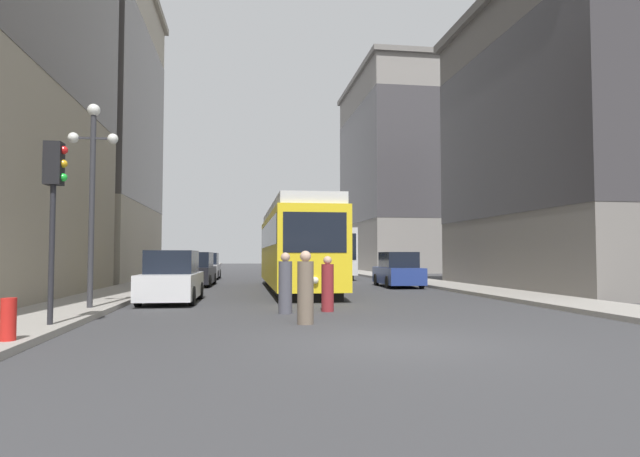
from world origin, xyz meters
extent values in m
plane|color=#38383A|center=(0.00, 0.00, 0.00)|extent=(200.00, 200.00, 0.00)
cube|color=gray|center=(-7.85, 40.00, 0.07)|extent=(2.57, 120.00, 0.15)
cube|color=gray|center=(7.85, 40.00, 0.07)|extent=(2.57, 120.00, 0.15)
cube|color=black|center=(-0.35, 15.50, 0.17)|extent=(2.22, 13.00, 0.35)
cube|color=yellow|center=(-0.35, 15.50, 1.90)|extent=(2.61, 14.13, 3.10)
cube|color=black|center=(-0.35, 15.50, 2.60)|extent=(2.64, 13.57, 1.08)
cube|color=silver|center=(-0.35, 15.50, 3.67)|extent=(2.41, 13.85, 0.44)
cube|color=black|center=(-0.36, 8.45, 2.44)|extent=(2.21, 0.08, 1.40)
sphere|color=#F2EACC|center=(-0.36, 8.38, 0.80)|extent=(0.24, 0.24, 0.24)
cube|color=black|center=(3.31, 29.79, 0.17)|extent=(2.20, 10.16, 0.35)
cube|color=silver|center=(3.31, 29.79, 1.90)|extent=(2.58, 11.04, 3.10)
cube|color=black|center=(3.31, 29.79, 2.44)|extent=(2.61, 10.60, 1.30)
cube|color=black|center=(3.33, 24.29, 2.21)|extent=(2.30, 0.09, 1.71)
cylinder|color=black|center=(-6.14, 27.04, 0.32)|extent=(0.19, 0.64, 0.64)
cylinder|color=black|center=(-6.10, 29.84, 0.32)|extent=(0.19, 0.64, 0.64)
cylinder|color=black|center=(-4.43, 27.01, 0.32)|extent=(0.19, 0.64, 0.64)
cylinder|color=black|center=(-4.39, 29.81, 0.32)|extent=(0.19, 0.64, 0.64)
cube|color=#B2B2B7|center=(-5.27, 28.43, 0.60)|extent=(1.87, 4.54, 0.84)
cube|color=black|center=(-5.26, 28.54, 1.42)|extent=(1.62, 2.51, 0.80)
cylinder|color=black|center=(-6.15, 8.25, 0.32)|extent=(0.19, 0.64, 0.64)
cylinder|color=black|center=(-6.09, 11.04, 0.32)|extent=(0.19, 0.64, 0.64)
cylinder|color=black|center=(-4.44, 8.21, 0.32)|extent=(0.19, 0.64, 0.64)
cylinder|color=black|center=(-4.38, 11.00, 0.32)|extent=(0.19, 0.64, 0.64)
cube|color=silver|center=(-5.27, 9.62, 0.60)|extent=(1.90, 4.54, 0.84)
cube|color=black|center=(-5.26, 9.74, 1.42)|extent=(1.64, 2.51, 0.80)
cylinder|color=black|center=(6.17, 18.91, 0.32)|extent=(0.20, 0.65, 0.64)
cylinder|color=black|center=(6.07, 16.15, 0.32)|extent=(0.20, 0.65, 0.64)
cylinder|color=black|center=(4.47, 18.98, 0.32)|extent=(0.20, 0.65, 0.64)
cylinder|color=black|center=(4.36, 16.22, 0.32)|extent=(0.20, 0.65, 0.64)
cube|color=navy|center=(5.27, 17.57, 0.60)|extent=(1.97, 4.53, 0.84)
cube|color=black|center=(5.26, 17.45, 1.42)|extent=(1.68, 2.51, 0.80)
cylinder|color=black|center=(-6.18, 18.52, 0.32)|extent=(0.21, 0.65, 0.64)
cylinder|color=black|center=(-6.06, 21.54, 0.32)|extent=(0.21, 0.65, 0.64)
cylinder|color=black|center=(-4.47, 18.45, 0.32)|extent=(0.21, 0.65, 0.64)
cylinder|color=black|center=(-4.35, 21.47, 0.32)|extent=(0.21, 0.65, 0.64)
cube|color=black|center=(-5.27, 20.00, 0.60)|extent=(2.00, 4.94, 0.84)
cube|color=black|center=(-5.26, 20.12, 1.42)|extent=(1.69, 2.74, 0.80)
cylinder|color=#6B5B4C|center=(-1.33, 3.00, 0.75)|extent=(0.39, 0.39, 1.51)
sphere|color=tan|center=(-1.33, 3.00, 1.63)|extent=(0.27, 0.27, 0.27)
cylinder|color=maroon|center=(-0.34, 5.81, 0.70)|extent=(0.36, 0.36, 1.39)
sphere|color=tan|center=(-0.34, 5.81, 1.50)|extent=(0.25, 0.25, 0.25)
cylinder|color=#4C4C56|center=(-1.62, 5.43, 0.74)|extent=(0.39, 0.39, 1.48)
sphere|color=tan|center=(-1.62, 5.43, 1.60)|extent=(0.26, 0.26, 0.26)
cylinder|color=#232328|center=(-6.97, 2.56, 2.15)|extent=(0.12, 0.12, 4.00)
cube|color=black|center=(-6.97, 2.56, 3.67)|extent=(0.36, 0.36, 0.95)
sphere|color=red|center=(-6.77, 2.56, 3.98)|extent=(0.18, 0.18, 0.18)
sphere|color=gold|center=(-6.77, 2.56, 3.67)|extent=(0.18, 0.18, 0.18)
sphere|color=green|center=(-6.77, 2.56, 3.37)|extent=(0.18, 0.18, 0.18)
cylinder|color=#333338|center=(-7.17, 6.46, 2.94)|extent=(0.16, 0.16, 5.59)
sphere|color=white|center=(-7.17, 6.46, 5.90)|extent=(0.36, 0.36, 0.36)
sphere|color=white|center=(-7.72, 6.46, 5.07)|extent=(0.31, 0.31, 0.31)
sphere|color=white|center=(-6.62, 6.46, 5.07)|extent=(0.31, 0.31, 0.31)
cube|color=#333338|center=(-7.17, 6.46, 5.07)|extent=(1.10, 0.06, 0.06)
cylinder|color=red|center=(-6.92, 0.29, 0.53)|extent=(0.26, 0.26, 0.75)
cube|color=#B2A893|center=(-16.69, 27.14, 9.79)|extent=(15.10, 14.97, 19.59)
cube|color=#595451|center=(-16.69, 27.14, 10.77)|extent=(15.14, 15.01, 11.75)
cube|color=gray|center=(14.51, 46.12, 10.09)|extent=(10.74, 18.20, 20.17)
cube|color=#423F43|center=(14.51, 46.12, 11.10)|extent=(10.78, 18.24, 12.10)
cube|color=slate|center=(14.51, 46.12, 20.42)|extent=(11.34, 18.80, 0.50)
cube|color=slate|center=(14.21, 14.14, 7.03)|extent=(10.15, 14.35, 14.06)
cube|color=#383538|center=(14.21, 14.14, 7.73)|extent=(10.19, 14.39, 8.43)
cube|color=#5F5B56|center=(14.21, 14.14, 14.31)|extent=(10.75, 14.95, 0.50)
camera|label=1|loc=(-2.87, -10.04, 1.65)|focal=30.54mm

